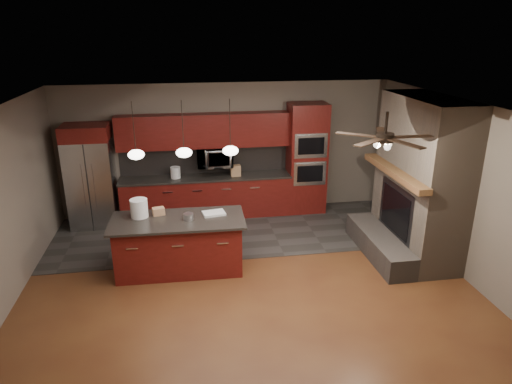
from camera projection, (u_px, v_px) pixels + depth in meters
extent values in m
plane|color=brown|center=(246.00, 277.00, 7.47)|extent=(7.00, 7.00, 0.00)
cube|color=white|center=(245.00, 106.00, 6.52)|extent=(7.00, 6.00, 0.02)
cube|color=#655A51|center=(226.00, 149.00, 9.78)|extent=(7.00, 0.02, 2.80)
cube|color=#655A51|center=(456.00, 185.00, 7.52)|extent=(0.02, 6.00, 2.80)
cube|color=#655A51|center=(2.00, 211.00, 6.47)|extent=(0.02, 6.00, 2.80)
cube|color=#33302E|center=(234.00, 231.00, 9.14)|extent=(7.00, 2.40, 0.01)
cube|color=#736352|center=(421.00, 179.00, 7.83)|extent=(0.80, 2.00, 2.80)
cube|color=#48423B|center=(379.00, 245.00, 8.14)|extent=(0.50, 2.00, 0.40)
cube|color=#2D2D30|center=(397.00, 211.00, 7.97)|extent=(0.05, 1.20, 0.95)
cube|color=black|center=(395.00, 211.00, 7.97)|extent=(0.02, 1.00, 0.75)
cube|color=brown|center=(395.00, 172.00, 7.71)|extent=(0.22, 2.10, 0.10)
cube|color=#611411|center=(207.00, 197.00, 9.76)|extent=(3.55, 0.60, 0.86)
cube|color=black|center=(206.00, 177.00, 9.61)|extent=(3.59, 0.64, 0.04)
cube|color=black|center=(205.00, 159.00, 9.76)|extent=(3.55, 0.03, 0.60)
cube|color=#611411|center=(204.00, 131.00, 9.39)|extent=(3.55, 0.35, 0.70)
cube|color=#611411|center=(306.00, 159.00, 9.83)|extent=(0.80, 0.60, 2.38)
cube|color=silver|center=(310.00, 173.00, 9.63)|extent=(0.70, 0.03, 0.52)
cube|color=black|center=(310.00, 174.00, 9.61)|extent=(0.55, 0.02, 0.35)
cube|color=silver|center=(311.00, 146.00, 9.42)|extent=(0.70, 0.03, 0.52)
cube|color=black|center=(311.00, 146.00, 9.41)|extent=(0.55, 0.02, 0.35)
imported|color=silver|center=(215.00, 157.00, 9.54)|extent=(0.73, 0.41, 0.50)
cube|color=silver|center=(92.00, 183.00, 9.18)|extent=(0.90, 0.72, 1.79)
cube|color=#2D2D30|center=(88.00, 189.00, 8.84)|extent=(0.02, 0.02, 1.77)
cube|color=silver|center=(83.00, 187.00, 8.80)|extent=(0.03, 0.03, 0.90)
cube|color=silver|center=(93.00, 187.00, 8.83)|extent=(0.03, 0.03, 0.90)
cube|color=#611411|center=(85.00, 132.00, 8.82)|extent=(0.90, 0.72, 0.30)
cube|color=#611411|center=(179.00, 246.00, 7.57)|extent=(2.04, 0.89, 0.88)
cube|color=black|center=(178.00, 220.00, 7.41)|extent=(2.19, 1.04, 0.04)
cylinder|color=white|center=(139.00, 208.00, 7.44)|extent=(0.36, 0.36, 0.31)
cylinder|color=#B0AFB4|center=(188.00, 217.00, 7.36)|extent=(0.19, 0.19, 0.11)
cube|color=silver|center=(214.00, 213.00, 7.60)|extent=(0.40, 0.31, 0.04)
cube|color=tan|center=(159.00, 211.00, 7.56)|extent=(0.22, 0.18, 0.12)
cylinder|color=silver|center=(175.00, 173.00, 9.47)|extent=(0.24, 0.24, 0.23)
cube|color=#A67E55|center=(236.00, 171.00, 9.61)|extent=(0.21, 0.17, 0.23)
cylinder|color=black|center=(134.00, 126.00, 7.05)|extent=(0.01, 0.01, 0.78)
ellipsoid|color=white|center=(136.00, 155.00, 7.21)|extent=(0.26, 0.26, 0.16)
cylinder|color=black|center=(183.00, 125.00, 7.17)|extent=(0.01, 0.01, 0.78)
ellipsoid|color=white|center=(184.00, 153.00, 7.32)|extent=(0.26, 0.26, 0.16)
cylinder|color=black|center=(230.00, 123.00, 7.28)|extent=(0.01, 0.01, 0.78)
ellipsoid|color=white|center=(230.00, 151.00, 7.43)|extent=(0.26, 0.26, 0.16)
cylinder|color=black|center=(386.00, 123.00, 6.10)|extent=(0.04, 0.04, 0.30)
cylinder|color=black|center=(385.00, 138.00, 6.17)|extent=(0.24, 0.24, 0.12)
cube|color=black|center=(411.00, 137.00, 6.22)|extent=(0.60, 0.12, 0.01)
cube|color=black|center=(382.00, 132.00, 6.52)|extent=(0.30, 0.61, 0.01)
cube|color=black|center=(357.00, 135.00, 6.33)|extent=(0.56, 0.45, 0.01)
cube|color=black|center=(370.00, 142.00, 5.91)|extent=(0.56, 0.45, 0.01)
cube|color=black|center=(405.00, 144.00, 5.85)|extent=(0.30, 0.61, 0.01)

